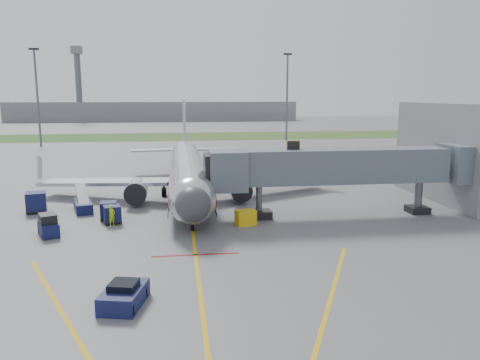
{
  "coord_description": "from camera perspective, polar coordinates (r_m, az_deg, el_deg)",
  "views": [
    {
      "loc": [
        -1.07,
        -34.75,
        10.81
      ],
      "look_at": [
        4.52,
        6.64,
        3.2
      ],
      "focal_mm": 35.0,
      "sensor_mm": 36.0,
      "label": 1
    }
  ],
  "objects": [
    {
      "name": "ground_power_cart",
      "position": [
        39.5,
        0.69,
        -4.6
      ],
      "size": [
        1.84,
        1.47,
        1.29
      ],
      "color": "yellow",
      "rests_on": "ground"
    },
    {
      "name": "baggage_cart_c",
      "position": [
        47.5,
        -23.61,
        -2.49
      ],
      "size": [
        2.14,
        2.14,
        1.93
      ],
      "color": "#0E0C36",
      "rests_on": "ground"
    },
    {
      "name": "grass_strip",
      "position": [
        125.23,
        -7.21,
        5.29
      ],
      "size": [
        300.0,
        25.0,
        0.01
      ],
      "primitive_type": "cube",
      "color": "#2D4C1E",
      "rests_on": "ground"
    },
    {
      "name": "ramp_worker",
      "position": [
        40.56,
        -15.35,
        -4.2
      ],
      "size": [
        0.74,
        0.78,
        1.78
      ],
      "primitive_type": "imported",
      "rotation": [
        0.0,
        0.0,
        0.91
      ],
      "color": "#ADDD1A",
      "rests_on": "ground"
    },
    {
      "name": "pushback_tug",
      "position": [
        25.75,
        -13.96,
        -13.51
      ],
      "size": [
        2.54,
        3.42,
        1.28
      ],
      "color": "#0E0C36",
      "rests_on": "ground"
    },
    {
      "name": "light_mast_left",
      "position": [
        108.67,
        -23.48,
        9.47
      ],
      "size": [
        2.0,
        0.44,
        20.4
      ],
      "color": "#595B60",
      "rests_on": "ground"
    },
    {
      "name": "belt_loader",
      "position": [
        46.61,
        -18.58,
        -2.94
      ],
      "size": [
        2.42,
        4.67,
        2.2
      ],
      "color": "#0E0C36",
      "rests_on": "ground"
    },
    {
      "name": "terminal",
      "position": [
        54.79,
        26.95,
        3.12
      ],
      "size": [
        10.0,
        16.0,
        10.0
      ],
      "primitive_type": "cube",
      "color": "slate",
      "rests_on": "ground"
    },
    {
      "name": "ground",
      "position": [
        36.41,
        -5.71,
        -7.0
      ],
      "size": [
        400.0,
        400.0,
        0.0
      ],
      "primitive_type": "plane",
      "color": "#565659",
      "rests_on": "ground"
    },
    {
      "name": "control_tower",
      "position": [
        203.62,
        -19.12,
        11.6
      ],
      "size": [
        4.0,
        4.0,
        30.0
      ],
      "color": "#595B60",
      "rests_on": "ground"
    },
    {
      "name": "baggage_tug",
      "position": [
        39.48,
        -22.33,
        -5.21
      ],
      "size": [
        2.16,
        2.78,
        1.73
      ],
      "color": "#0E0C36",
      "rests_on": "ground"
    },
    {
      "name": "baggage_cart_b",
      "position": [
        42.82,
        -15.73,
        -3.59
      ],
      "size": [
        1.62,
        1.62,
        1.57
      ],
      "color": "#0E0C36",
      "rests_on": "ground"
    },
    {
      "name": "airliner",
      "position": [
        50.68,
        -6.38,
        0.99
      ],
      "size": [
        32.1,
        35.67,
        10.25
      ],
      "color": "silver",
      "rests_on": "ground"
    },
    {
      "name": "apron_markings",
      "position": [
        29.43,
        -5.17,
        -11.26
      ],
      "size": [
        21.52,
        50.0,
        0.01
      ],
      "color": "gold",
      "rests_on": "ground"
    },
    {
      "name": "jet_bridge",
      "position": [
        42.6,
        11.49,
        1.56
      ],
      "size": [
        25.3,
        4.0,
        6.9
      ],
      "color": "slate",
      "rests_on": "ground"
    },
    {
      "name": "baggage_cart_a",
      "position": [
        41.45,
        -15.3,
        -4.06
      ],
      "size": [
        1.72,
        1.72,
        1.52
      ],
      "color": "#0E0C36",
      "rests_on": "ground"
    },
    {
      "name": "distant_terminal",
      "position": [
        205.06,
        -10.3,
        8.25
      ],
      "size": [
        120.0,
        14.0,
        8.0
      ],
      "primitive_type": "cube",
      "color": "slate",
      "rests_on": "ground"
    },
    {
      "name": "light_mast_right",
      "position": [
        112.81,
        5.75,
        10.26
      ],
      "size": [
        2.0,
        0.44,
        20.4
      ],
      "color": "#595B60",
      "rests_on": "ground"
    }
  ]
}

